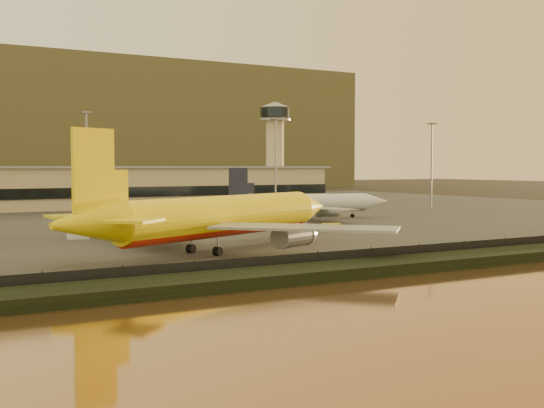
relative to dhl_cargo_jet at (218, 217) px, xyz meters
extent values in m
plane|color=black|center=(9.02, -8.93, -5.30)|extent=(900.00, 900.00, 0.00)
cube|color=black|center=(9.02, -25.93, -4.60)|extent=(320.00, 7.00, 1.40)
cube|color=#2D2D2D|center=(9.02, 86.07, -5.20)|extent=(320.00, 220.00, 0.20)
cube|color=black|center=(9.02, -21.93, -4.00)|extent=(300.00, 0.05, 2.20)
cube|color=tan|center=(9.02, 116.07, 0.90)|extent=(160.00, 22.00, 12.00)
cube|color=black|center=(9.02, 104.87, -0.10)|extent=(160.00, 0.60, 3.00)
cube|color=gray|center=(9.02, 116.07, 7.20)|extent=(164.00, 24.00, 0.60)
cylinder|color=tan|center=(79.02, 122.07, 9.90)|extent=(6.40, 6.40, 30.00)
cylinder|color=black|center=(79.02, 122.07, 26.65)|extent=(10.40, 10.40, 3.50)
cone|color=gray|center=(79.02, 122.07, 29.40)|extent=(11.20, 11.20, 2.00)
cylinder|color=gray|center=(79.02, 122.07, 24.10)|extent=(11.20, 11.20, 0.80)
cylinder|color=slate|center=(-0.98, 71.07, 7.40)|extent=(0.50, 0.50, 25.00)
cube|color=slate|center=(-0.98, 71.07, 20.10)|extent=(2.20, 2.20, 0.40)
cylinder|color=slate|center=(49.02, 69.07, 7.40)|extent=(0.50, 0.50, 25.00)
cube|color=slate|center=(49.02, 69.07, 20.10)|extent=(2.20, 2.20, 0.40)
cylinder|color=slate|center=(99.02, 63.07, 7.40)|extent=(0.50, 0.50, 25.00)
cube|color=slate|center=(99.02, 63.07, 20.10)|extent=(2.20, 2.20, 0.40)
cube|color=brown|center=(99.02, 331.07, 29.70)|extent=(220.00, 160.00, 70.00)
cylinder|color=yellow|center=(0.95, 0.43, 0.31)|extent=(38.25, 21.32, 5.69)
cylinder|color=#A91B09|center=(0.95, 0.43, -0.69)|extent=(36.74, 19.73, 4.44)
cone|color=yellow|center=(22.41, 10.06, 0.31)|extent=(9.32, 8.33, 5.69)
cone|color=yellow|center=(-21.50, -9.66, 0.74)|extent=(11.31, 9.22, 5.69)
cube|color=yellow|center=(-20.50, -9.21, 6.99)|extent=(5.67, 2.88, 9.95)
cube|color=yellow|center=(-21.84, -3.57, 1.16)|extent=(6.02, 5.96, 0.34)
cube|color=yellow|center=(-17.18, -13.95, 1.16)|extent=(7.68, 7.68, 0.34)
cube|color=gray|center=(-6.25, 13.80, -0.69)|extent=(8.59, 24.89, 0.34)
cylinder|color=gray|center=(-2.25, 11.55, -2.25)|extent=(7.27, 5.54, 3.13)
cube|color=gray|center=(6.16, -13.84, -0.69)|extent=(23.06, 22.57, 0.34)
cylinder|color=gray|center=(7.14, -9.35, -2.25)|extent=(7.27, 5.54, 3.13)
cylinder|color=black|center=(14.67, 6.59, -4.47)|extent=(1.55, 1.42, 1.25)
cylinder|color=slate|center=(14.67, 6.59, -3.82)|extent=(0.22, 0.22, 2.56)
cylinder|color=black|center=(-1.74, -3.59, -4.47)|extent=(1.55, 1.42, 1.25)
cylinder|color=slate|center=(-1.74, -3.59, -3.82)|extent=(0.22, 0.22, 2.56)
cylinder|color=black|center=(-3.84, 1.08, -4.47)|extent=(1.55, 1.42, 1.25)
cylinder|color=slate|center=(-3.84, 1.08, -3.82)|extent=(0.22, 0.22, 2.56)
cylinder|color=silver|center=(46.51, 48.21, -1.22)|extent=(29.45, 11.02, 4.07)
cylinder|color=gray|center=(46.51, 48.21, -1.94)|extent=(28.45, 9.95, 3.18)
cone|color=silver|center=(63.51, 43.99, -1.22)|extent=(6.52, 5.33, 4.07)
cone|color=silver|center=(28.71, 52.62, -0.92)|extent=(8.10, 5.72, 4.07)
cube|color=#1B1D31|center=(29.50, 52.43, 3.56)|extent=(4.43, 1.40, 7.13)
cube|color=silver|center=(31.27, 56.19, -0.61)|extent=(5.51, 5.44, 0.24)
cube|color=silver|center=(29.31, 48.28, -0.61)|extent=(4.34, 4.15, 0.24)
cube|color=gray|center=(48.41, 59.28, -1.94)|extent=(15.38, 18.19, 0.24)
cylinder|color=gray|center=(49.73, 56.12, -3.06)|extent=(5.28, 3.35, 2.24)
cube|color=gray|center=(43.02, 37.53, -1.94)|extent=(8.22, 18.95, 0.24)
cylinder|color=gray|center=(45.66, 39.71, -3.06)|extent=(5.28, 3.35, 2.24)
cylinder|color=black|center=(57.38, 45.51, -4.65)|extent=(1.04, 0.91, 0.90)
cylinder|color=slate|center=(57.38, 45.51, -4.18)|extent=(0.21, 0.21, 1.83)
cylinder|color=black|center=(43.10, 47.16, -4.65)|extent=(1.04, 0.91, 0.90)
cylinder|color=slate|center=(43.10, 47.16, -4.18)|extent=(0.21, 0.21, 1.83)
cylinder|color=black|center=(43.98, 50.72, -4.65)|extent=(1.04, 0.91, 0.90)
cylinder|color=slate|center=(43.98, 50.72, -4.18)|extent=(0.21, 0.21, 1.83)
cube|color=yellow|center=(32.12, 17.81, -4.30)|extent=(3.89, 2.94, 1.60)
cube|color=silver|center=(-13.37, 28.24, -4.23)|extent=(4.21, 2.95, 1.73)
camera|label=1|loc=(-41.73, -90.12, 7.41)|focal=45.00mm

